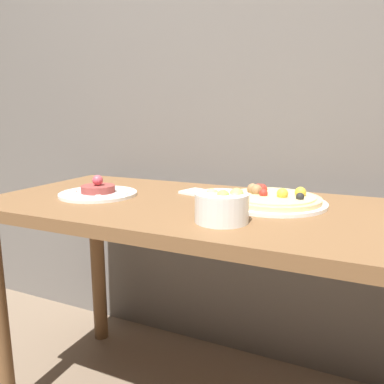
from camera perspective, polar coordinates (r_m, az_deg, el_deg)
back_wall at (r=1.49m, az=11.37°, el=23.84°), size 8.00×0.05×2.60m
dining_table at (r=1.09m, az=4.67°, el=-7.51°), size 1.44×0.61×0.73m
pizza_plate at (r=1.10m, az=12.02°, el=-1.07°), size 0.31×0.31×0.05m
tartare_plate at (r=1.24m, az=-14.10°, el=0.03°), size 0.25×0.25×0.07m
small_bowl at (r=0.90m, az=4.61°, el=-2.19°), size 0.13×0.13×0.08m
napkin at (r=1.22m, az=1.68°, el=-0.18°), size 0.16×0.12×0.01m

